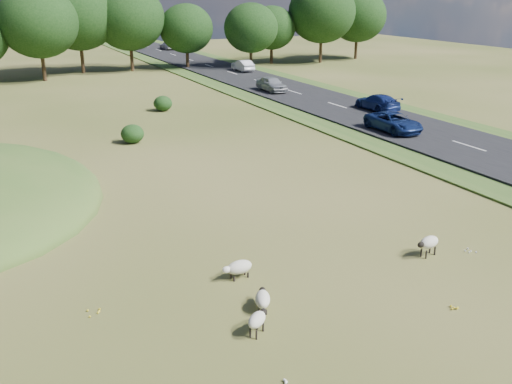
# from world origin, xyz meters

# --- Properties ---
(ground) EXTENTS (160.00, 160.00, 0.00)m
(ground) POSITION_xyz_m (0.00, 20.00, 0.00)
(ground) COLOR #394A17
(ground) RESTS_ON ground
(road) EXTENTS (8.00, 150.00, 0.25)m
(road) POSITION_xyz_m (20.00, 30.00, 0.12)
(road) COLOR black
(road) RESTS_ON ground
(treeline) EXTENTS (96.28, 14.66, 11.70)m
(treeline) POSITION_xyz_m (-1.06, 55.44, 6.57)
(treeline) COLOR black
(treeline) RESTS_ON ground
(shrubs) EXTENTS (20.88, 12.23, 1.35)m
(shrubs) POSITION_xyz_m (-2.52, 26.51, 0.66)
(shrubs) COLOR black
(shrubs) RESTS_ON ground
(sheep_0) EXTENTS (0.87, 1.19, 0.66)m
(sheep_0) POSITION_xyz_m (-1.77, -4.27, 0.42)
(sheep_0) COLOR beige
(sheep_0) RESTS_ON ground
(sheep_1) EXTENTS (1.00, 0.89, 0.74)m
(sheep_1) POSITION_xyz_m (-2.57, -5.49, 0.52)
(sheep_1) COLOR beige
(sheep_1) RESTS_ON ground
(sheep_2) EXTENTS (1.23, 0.70, 0.86)m
(sheep_2) POSITION_xyz_m (6.10, -3.51, 0.60)
(sheep_2) COLOR beige
(sheep_2) RESTS_ON ground
(sheep_3) EXTENTS (1.25, 0.62, 0.71)m
(sheep_3) POSITION_xyz_m (-1.58, -1.88, 0.45)
(sheep_3) COLOR beige
(sheep_3) RESTS_ON ground
(car_0) EXTENTS (2.29, 4.97, 1.38)m
(car_0) POSITION_xyz_m (18.10, 13.68, 0.94)
(car_0) COLOR navy
(car_0) RESTS_ON road
(car_1) EXTENTS (1.51, 4.32, 1.42)m
(car_1) POSITION_xyz_m (21.90, 48.87, 0.96)
(car_1) COLOR white
(car_1) RESTS_ON road
(car_3) EXTENTS (1.95, 4.80, 1.39)m
(car_3) POSITION_xyz_m (21.90, 20.62, 0.95)
(car_3) COLOR navy
(car_3) RESTS_ON road
(car_4) EXTENTS (1.81, 4.50, 1.53)m
(car_4) POSITION_xyz_m (18.10, 33.43, 1.02)
(car_4) COLOR #999DA0
(car_4) RESTS_ON road
(car_5) EXTENTS (1.96, 4.82, 1.40)m
(car_5) POSITION_xyz_m (21.90, 80.64, 0.95)
(car_5) COLOR silver
(car_5) RESTS_ON road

